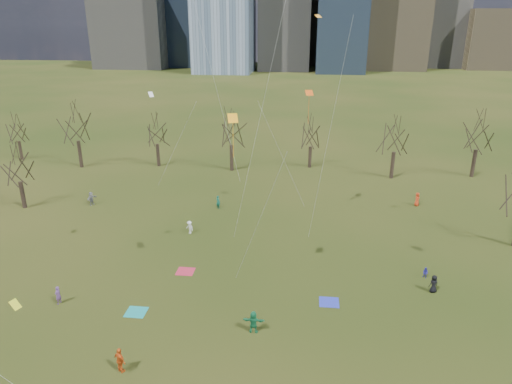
# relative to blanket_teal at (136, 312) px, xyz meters

# --- Properties ---
(ground) EXTENTS (500.00, 500.00, 0.00)m
(ground) POSITION_rel_blanket_teal_xyz_m (8.45, -2.48, -0.01)
(ground) COLOR black
(ground) RESTS_ON ground
(bare_tree_row) EXTENTS (113.04, 29.80, 9.50)m
(bare_tree_row) POSITION_rel_blanket_teal_xyz_m (8.36, 34.74, 6.10)
(bare_tree_row) COLOR black
(bare_tree_row) RESTS_ON ground
(blanket_teal) EXTENTS (1.60, 1.50, 0.03)m
(blanket_teal) POSITION_rel_blanket_teal_xyz_m (0.00, 0.00, 0.00)
(blanket_teal) COLOR teal
(blanket_teal) RESTS_ON ground
(blanket_navy) EXTENTS (1.60, 1.50, 0.03)m
(blanket_navy) POSITION_rel_blanket_teal_xyz_m (15.21, 3.12, 0.00)
(blanket_navy) COLOR #2835BC
(blanket_navy) RESTS_ON ground
(blanket_crimson) EXTENTS (1.60, 1.50, 0.03)m
(blanket_crimson) POSITION_rel_blanket_teal_xyz_m (2.24, 6.60, 0.00)
(blanket_crimson) COLOR #B4243E
(blanket_crimson) RESTS_ON ground
(person_4) EXTENTS (1.14, 0.95, 1.82)m
(person_4) POSITION_rel_blanket_teal_xyz_m (1.39, -6.44, 0.90)
(person_4) COLOR orange
(person_4) RESTS_ON ground
(person_5) EXTENTS (1.64, 0.55, 1.76)m
(person_5) POSITION_rel_blanket_teal_xyz_m (9.51, -1.37, 0.86)
(person_5) COLOR #1A7848
(person_5) RESTS_ON ground
(person_6) EXTENTS (0.91, 0.74, 1.59)m
(person_6) POSITION_rel_blanket_teal_xyz_m (24.01, 5.66, 0.78)
(person_6) COLOR black
(person_6) RESTS_ON ground
(person_7) EXTENTS (0.48, 0.63, 1.56)m
(person_7) POSITION_rel_blanket_teal_xyz_m (-6.67, 0.47, 0.77)
(person_7) COLOR #6A4386
(person_7) RESTS_ON ground
(person_8) EXTENTS (0.63, 0.62, 1.03)m
(person_8) POSITION_rel_blanket_teal_xyz_m (23.88, 7.96, 0.50)
(person_8) COLOR #2B28AF
(person_8) RESTS_ON ground
(person_9) EXTENTS (1.09, 0.97, 1.46)m
(person_9) POSITION_rel_blanket_teal_xyz_m (0.62, 14.60, 0.72)
(person_9) COLOR silver
(person_9) RESTS_ON ground
(person_11) EXTENTS (0.98, 1.67, 1.71)m
(person_11) POSITION_rel_blanket_teal_xyz_m (-13.68, 21.34, 0.84)
(person_11) COLOR slate
(person_11) RESTS_ON ground
(person_12) EXTENTS (0.83, 0.99, 1.73)m
(person_12) POSITION_rel_blanket_teal_xyz_m (26.84, 25.71, 0.85)
(person_12) COLOR red
(person_12) RESTS_ON ground
(person_13) EXTENTS (0.72, 0.67, 1.65)m
(person_13) POSITION_rel_blanket_teal_xyz_m (2.32, 22.01, 0.81)
(person_13) COLOR #166550
(person_13) RESTS_ON ground
(kites_airborne) EXTENTS (68.57, 42.75, 27.03)m
(kites_airborne) POSITION_rel_blanket_teal_xyz_m (11.35, 9.54, 13.09)
(kites_airborne) COLOR orange
(kites_airborne) RESTS_ON ground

